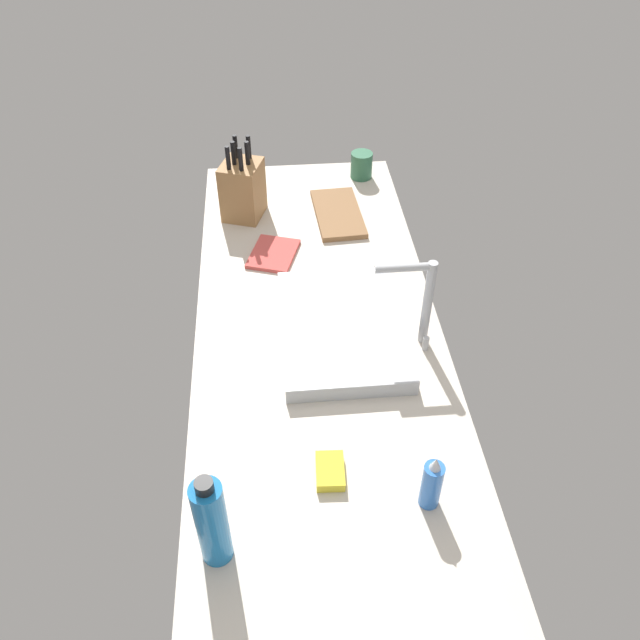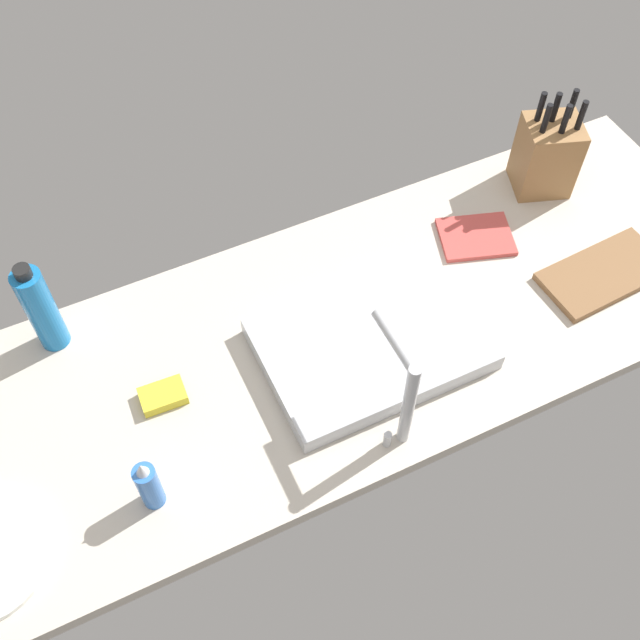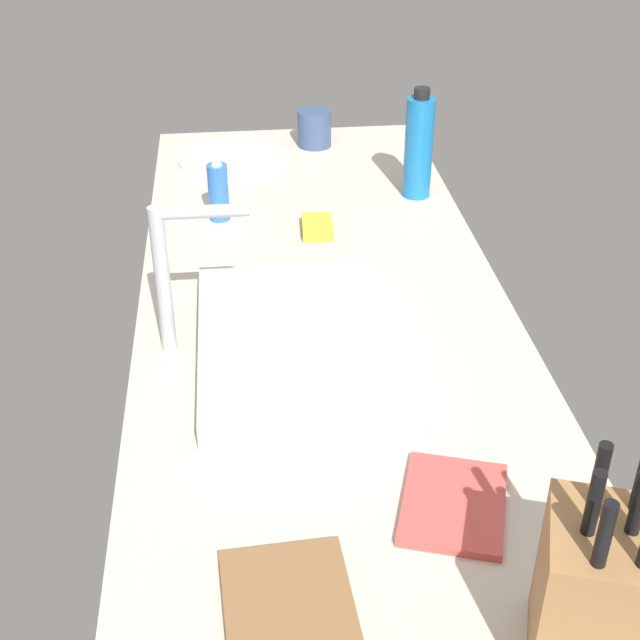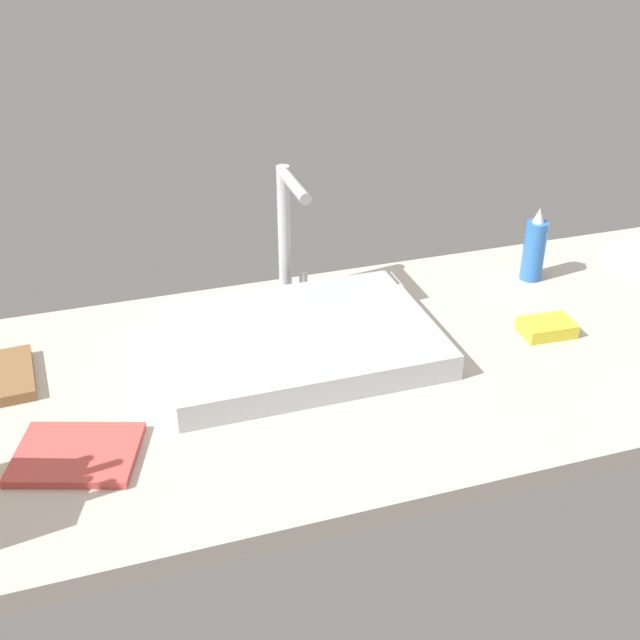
# 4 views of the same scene
# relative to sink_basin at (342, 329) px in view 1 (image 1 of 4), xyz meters

# --- Properties ---
(countertop_slab) EXTENTS (1.93, 0.65, 0.04)m
(countertop_slab) POSITION_rel_sink_basin_xyz_m (0.06, -0.06, -0.04)
(countertop_slab) COLOR beige
(countertop_slab) RESTS_ON ground
(sink_basin) EXTENTS (0.45, 0.32, 0.04)m
(sink_basin) POSITION_rel_sink_basin_xyz_m (0.00, 0.00, 0.00)
(sink_basin) COLOR #B7BABF
(sink_basin) RESTS_ON countertop_slab
(faucet) EXTENTS (0.06, 0.15, 0.25)m
(faucet) POSITION_rel_sink_basin_xyz_m (0.04, 0.19, 0.13)
(faucet) COLOR #B7BABF
(faucet) RESTS_ON countertop_slab
(knife_block) EXTENTS (0.16, 0.15, 0.26)m
(knife_block) POSITION_rel_sink_basin_xyz_m (-0.60, -0.25, 0.07)
(knife_block) COLOR #9E7042
(knife_block) RESTS_ON countertop_slab
(cutting_board) EXTENTS (0.29, 0.16, 0.02)m
(cutting_board) POSITION_rel_sink_basin_xyz_m (-0.56, 0.05, -0.01)
(cutting_board) COLOR brown
(cutting_board) RESTS_ON countertop_slab
(soap_bottle) EXTENTS (0.04, 0.04, 0.15)m
(soap_bottle) POSITION_rel_sink_basin_xyz_m (0.51, 0.12, 0.04)
(soap_bottle) COLOR blue
(soap_bottle) RESTS_ON countertop_slab
(water_bottle) EXTENTS (0.06, 0.06, 0.24)m
(water_bottle) POSITION_rel_sink_basin_xyz_m (0.59, -0.31, 0.09)
(water_bottle) COLOR #1970B7
(water_bottle) RESTS_ON countertop_slab
(dish_towel) EXTENTS (0.20, 0.17, 0.01)m
(dish_towel) POSITION_rel_sink_basin_xyz_m (-0.37, -0.17, -0.02)
(dish_towel) COLOR #CC4C47
(dish_towel) RESTS_ON countertop_slab
(coffee_mug) EXTENTS (0.08, 0.08, 0.09)m
(coffee_mug) POSITION_rel_sink_basin_xyz_m (-0.80, 0.16, 0.02)
(coffee_mug) COLOR #2D6647
(coffee_mug) RESTS_ON countertop_slab
(dish_sponge) EXTENTS (0.09, 0.06, 0.02)m
(dish_sponge) POSITION_rel_sink_basin_xyz_m (0.43, -0.07, -0.01)
(dish_sponge) COLOR yellow
(dish_sponge) RESTS_ON countertop_slab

